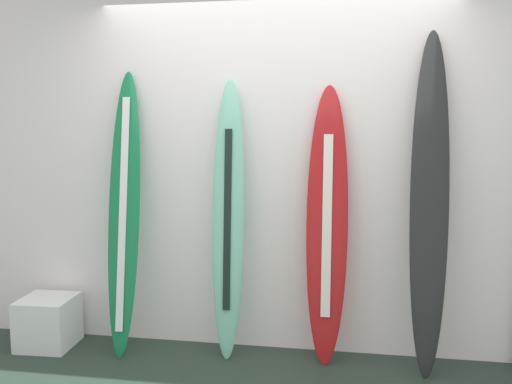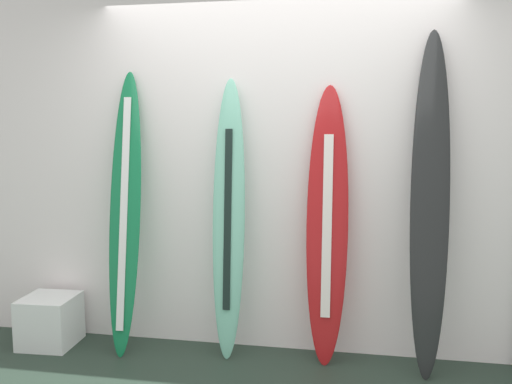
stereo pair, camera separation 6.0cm
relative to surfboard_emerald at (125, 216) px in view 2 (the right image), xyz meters
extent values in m
cube|color=white|center=(1.05, 0.32, 0.41)|extent=(7.20, 0.20, 2.80)
ellipsoid|color=#157544|center=(0.00, 0.00, 0.02)|extent=(0.25, 0.40, 2.03)
cube|color=white|center=(0.00, -0.02, 0.02)|extent=(0.07, 0.29, 1.64)
cone|color=black|center=(0.00, -0.11, -0.81)|extent=(0.07, 0.09, 0.11)
ellipsoid|color=#7DCBB1|center=(0.75, 0.04, -0.01)|extent=(0.24, 0.28, 1.97)
cube|color=black|center=(0.75, 0.01, -0.01)|extent=(0.05, 0.14, 1.25)
ellipsoid|color=#B2181B|center=(1.44, 0.07, -0.04)|extent=(0.29, 0.27, 1.91)
cube|color=white|center=(1.44, 0.04, -0.03)|extent=(0.06, 0.15, 1.23)
ellipsoid|color=#232425|center=(2.10, 0.02, 0.14)|extent=(0.26, 0.37, 2.26)
cone|color=black|center=(2.10, -0.07, -0.79)|extent=(0.07, 0.08, 0.11)
cube|color=white|center=(-0.61, -0.04, -0.81)|extent=(0.39, 0.39, 0.37)
camera|label=1|loc=(1.57, -3.64, 0.65)|focal=38.37mm
camera|label=2|loc=(1.63, -3.63, 0.65)|focal=38.37mm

